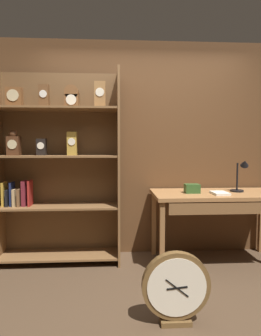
% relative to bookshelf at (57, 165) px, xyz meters
% --- Properties ---
extents(ground_plane, '(10.00, 10.00, 0.00)m').
position_rel_bookshelf_xyz_m(ground_plane, '(1.02, -1.15, -1.12)').
color(ground_plane, '#4C3826').
extents(back_wood_panel, '(4.80, 0.05, 2.60)m').
position_rel_bookshelf_xyz_m(back_wood_panel, '(1.02, 0.26, 0.18)').
color(back_wood_panel, brown).
rests_on(back_wood_panel, ground).
extents(bookshelf, '(1.38, 0.40, 2.18)m').
position_rel_bookshelf_xyz_m(bookshelf, '(0.00, 0.00, 0.00)').
color(bookshelf, brown).
rests_on(bookshelf, ground).
extents(workbench, '(1.46, 0.69, 0.81)m').
position_rel_bookshelf_xyz_m(workbench, '(1.82, -0.18, -0.39)').
color(workbench, '#9E6B3D').
rests_on(workbench, ground).
extents(desk_lamp, '(0.20, 0.19, 0.39)m').
position_rel_bookshelf_xyz_m(desk_lamp, '(2.09, -0.13, -0.11)').
color(desk_lamp, black).
rests_on(desk_lamp, workbench).
extents(toolbox_small, '(0.16, 0.12, 0.10)m').
position_rel_bookshelf_xyz_m(toolbox_small, '(1.52, -0.16, -0.26)').
color(toolbox_small, '#2D5123').
rests_on(toolbox_small, workbench).
extents(open_repair_manual, '(0.16, 0.22, 0.02)m').
position_rel_bookshelf_xyz_m(open_repair_manual, '(1.80, -0.27, -0.29)').
color(open_repair_manual, silver).
rests_on(open_repair_manual, workbench).
extents(round_clock_large, '(0.51, 0.11, 0.55)m').
position_rel_bookshelf_xyz_m(round_clock_large, '(1.10, -1.26, -0.83)').
color(round_clock_large, brown).
rests_on(round_clock_large, ground).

